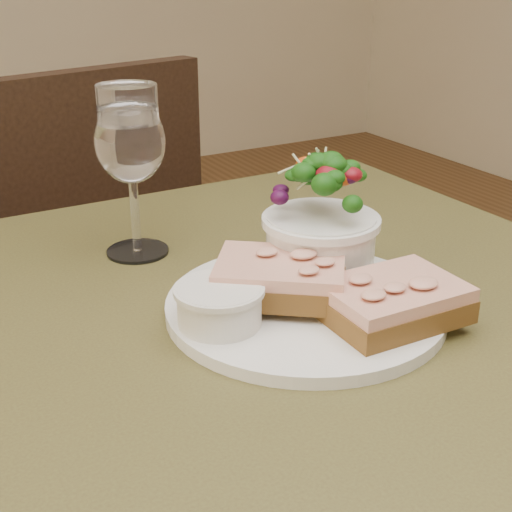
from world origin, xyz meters
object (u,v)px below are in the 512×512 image
salad_bowl (321,218)px  ramekin (219,304)px  wine_glass (130,147)px  cafe_table (266,409)px  sandwich_front (392,301)px  chair_far (66,368)px  sandwich_back (280,277)px  dinner_plate (305,306)px

salad_bowl → ramekin: bearing=-161.2°
wine_glass → ramekin: bearing=-91.1°
cafe_table → sandwich_front: 0.17m
chair_far → cafe_table: bearing=79.4°
cafe_table → sandwich_back: size_ratio=5.35×
dinner_plate → sandwich_front: (0.05, -0.07, 0.02)m
dinner_plate → sandwich_back: (-0.02, 0.01, 0.03)m
ramekin → wine_glass: wine_glass is taller
ramekin → salad_bowl: bearing=18.8°
cafe_table → salad_bowl: bearing=25.1°
sandwich_front → ramekin: ramekin is taller
dinner_plate → sandwich_back: sandwich_back is taller
sandwich_front → dinner_plate: bearing=127.7°
chair_far → ramekin: (-0.03, -0.75, 0.49)m
salad_bowl → sandwich_back: bearing=-152.7°
sandwich_front → salad_bowl: size_ratio=0.98×
cafe_table → salad_bowl: 0.20m
ramekin → salad_bowl: size_ratio=0.59×
sandwich_front → cafe_table: bearing=141.8°
dinner_plate → sandwich_back: bearing=151.4°
chair_far → salad_bowl: 0.89m
ramekin → dinner_plate: bearing=0.1°
cafe_table → salad_bowl: salad_bowl is taller
chair_far → ramekin: 0.89m
chair_far → wine_glass: size_ratio=5.14×
sandwich_back → dinner_plate: bearing=8.6°
sandwich_back → chair_far: bearing=130.7°
wine_glass → cafe_table: bearing=-77.1°
sandwich_back → wine_glass: size_ratio=0.85×
salad_bowl → dinner_plate: bearing=-135.5°
sandwich_back → cafe_table: bearing=-126.7°
dinner_plate → wine_glass: (-0.09, 0.21, 0.12)m
salad_bowl → wine_glass: size_ratio=0.73×
sandwich_front → salad_bowl: 0.12m
salad_bowl → chair_far: bearing=99.2°
dinner_plate → salad_bowl: bearing=44.5°
chair_far → dinner_plate: (0.07, -0.75, 0.46)m
cafe_table → salad_bowl: size_ratio=6.30×
sandwich_back → ramekin: bearing=-133.3°
chair_far → sandwich_back: size_ratio=6.02×
sandwich_front → wine_glass: bearing=117.3°
cafe_table → dinner_plate: dinner_plate is taller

